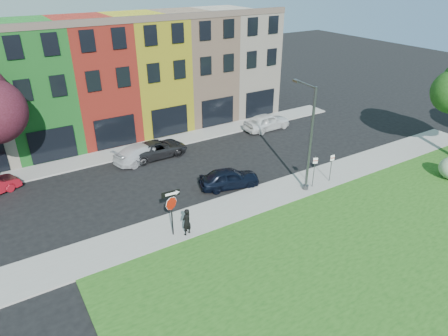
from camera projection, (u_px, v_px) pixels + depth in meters
ground at (284, 223)px, 24.22m from camera, size 120.00×120.00×0.00m
sidewalk_near at (279, 192)px, 27.41m from camera, size 40.00×3.00×0.12m
sidewalk_far at (145, 148)px, 34.16m from camera, size 40.00×2.40×0.12m
rowhouse_block at (120, 75)px, 36.86m from camera, size 30.00×10.12×10.00m
stop_sign at (171, 204)px, 22.07m from camera, size 1.05×0.12×2.89m
man at (187, 222)px, 22.67m from camera, size 0.87×0.79×1.68m
sedan_near at (229, 178)px, 27.88m from camera, size 3.73×5.00×1.42m
parked_car_silver at (142, 152)px, 31.77m from camera, size 4.27×5.73×1.39m
parked_car_dark at (158, 149)px, 32.43m from camera, size 2.26×4.86×1.35m
parked_car_white at (267, 122)px, 37.72m from camera, size 2.25×4.80×1.58m
street_lamp at (308, 139)px, 26.23m from camera, size 0.60×2.57×7.23m
parking_sign_a at (314, 168)px, 27.30m from camera, size 0.30×0.17×2.37m
parking_sign_b at (331, 164)px, 28.14m from camera, size 0.32×0.11×2.13m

